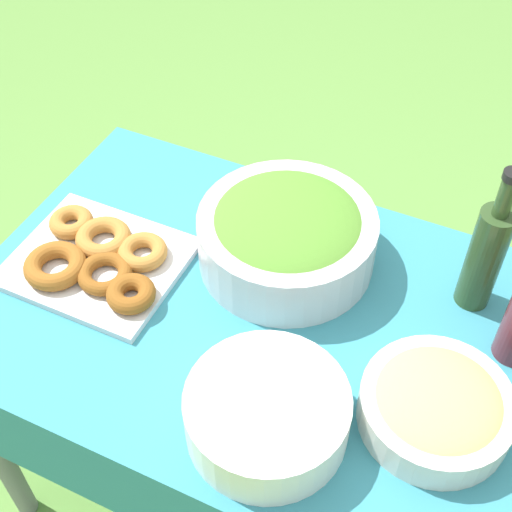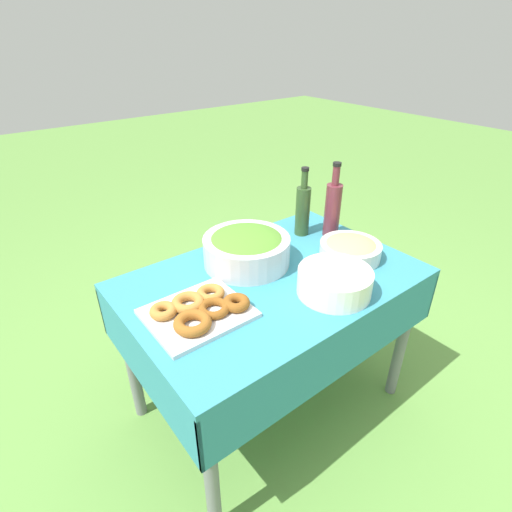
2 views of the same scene
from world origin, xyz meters
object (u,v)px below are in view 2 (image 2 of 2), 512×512
Objects in this scene: pasta_bowl at (350,249)px; plate_stack at (334,282)px; salad_bowl at (247,248)px; olive_oil_bottle at (303,209)px; wine_bottle at (333,208)px; donut_platter at (199,310)px.

plate_stack is (-0.25, -0.14, 0.00)m from pasta_bowl.
olive_oil_bottle is (0.37, 0.06, 0.05)m from salad_bowl.
salad_bowl is 0.39m from plate_stack.
olive_oil_bottle is 0.14m from wine_bottle.
olive_oil_bottle reaches higher than donut_platter.
wine_bottle reaches higher than plate_stack.
olive_oil_bottle is (0.25, 0.43, 0.08)m from plate_stack.
wine_bottle is (0.47, -0.04, 0.07)m from salad_bowl.
donut_platter is (-0.34, -0.18, -0.05)m from salad_bowl.
wine_bottle is at bearing -43.78° from olive_oil_bottle.
wine_bottle reaches higher than pasta_bowl.
plate_stack is at bearing -135.63° from wine_bottle.
donut_platter is 0.83m from wine_bottle.
plate_stack is 0.84× the size of olive_oil_bottle.
salad_bowl reaches higher than pasta_bowl.
pasta_bowl is at bearing 28.69° from plate_stack.
wine_bottle is at bearing -4.27° from salad_bowl.
salad_bowl is 1.10× the size of olive_oil_bottle.
pasta_bowl is 0.74× the size of wine_bottle.
donut_platter is 0.50m from plate_stack.
salad_bowl is at bearing 175.73° from wine_bottle.
pasta_bowl is 0.28m from plate_stack.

